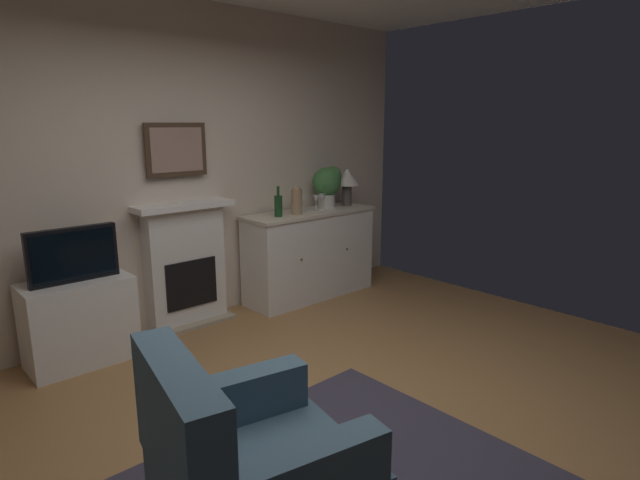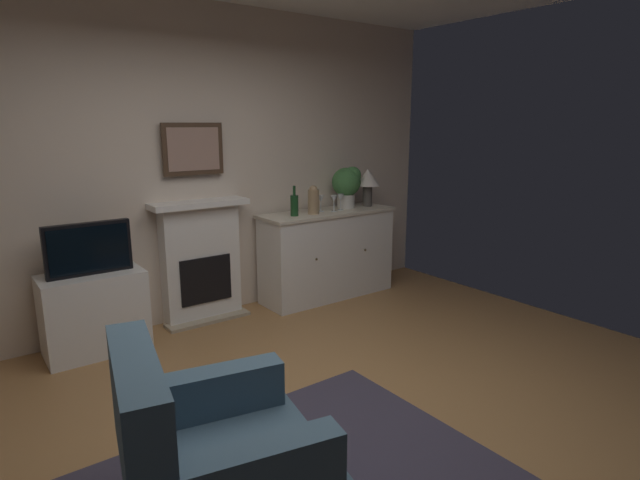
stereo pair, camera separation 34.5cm
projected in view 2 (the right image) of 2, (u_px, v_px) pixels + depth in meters
ground_plane at (332, 437)px, 3.05m from camera, size 5.77×4.55×0.10m
wall_rear at (175, 167)px, 4.49m from camera, size 5.77×0.06×2.79m
fireplace_unit at (201, 261)px, 4.66m from camera, size 0.87×0.30×1.10m
framed_picture at (193, 149)px, 4.47m from camera, size 0.55×0.04×0.45m
sideboard_cabinet at (327, 254)px, 5.30m from camera, size 1.44×0.49×0.90m
table_lamp at (368, 180)px, 5.45m from camera, size 0.26×0.26×0.40m
wine_bottle at (294, 205)px, 4.91m from camera, size 0.08×0.08×0.29m
wine_glass_left at (321, 200)px, 5.15m from camera, size 0.07×0.07×0.16m
wine_glass_center at (334, 199)px, 5.16m from camera, size 0.07×0.07×0.16m
wine_glass_right at (341, 198)px, 5.24m from camera, size 0.07×0.07×0.16m
vase_decorative at (313, 200)px, 5.01m from camera, size 0.11×0.11×0.28m
tv_cabinet at (94, 313)px, 4.02m from camera, size 0.75×0.42×0.64m
tv_set at (89, 249)px, 3.88m from camera, size 0.62×0.07×0.40m
potted_plant_small at (347, 183)px, 5.35m from camera, size 0.30×0.30×0.43m
armchair at (212, 465)px, 2.13m from camera, size 0.94×0.91×0.92m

